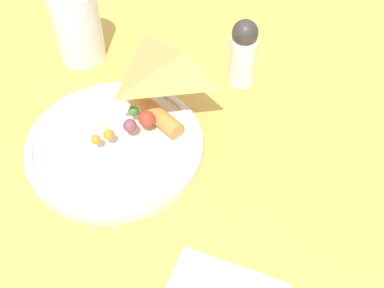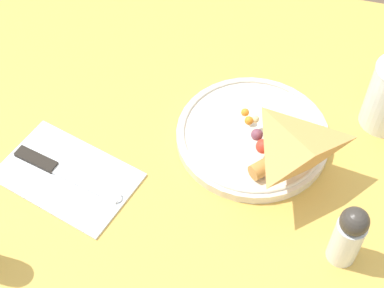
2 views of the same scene
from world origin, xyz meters
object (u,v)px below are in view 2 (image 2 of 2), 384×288
Objects in this scene: butter_knife at (62,172)px; napkin_folded at (68,176)px; plate_pizza at (256,136)px; pepper_shaker at (349,235)px; dining_table at (244,189)px.

napkin_folded is at bearing -0.00° from butter_knife.
napkin_folded is 1.23× the size of butter_knife.
pepper_shaker reaches higher than plate_pizza.
butter_knife is at bearing -156.27° from dining_table.
dining_table is 5.76× the size of butter_knife.
plate_pizza is (0.01, 0.02, 0.12)m from dining_table.
butter_knife is (-0.27, -0.13, -0.01)m from plate_pizza.
plate_pizza is 0.29m from napkin_folded.
butter_knife is at bearing -153.28° from plate_pizza.
napkin_folded is 0.41m from pepper_shaker.
butter_knife is (-0.01, 0.00, 0.00)m from napkin_folded.
butter_knife is at bearing 176.13° from pepper_shaker.
dining_table is 0.27m from pepper_shaker.
pepper_shaker is at bearing -3.65° from napkin_folded.
dining_table is at bearing 37.52° from butter_knife.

